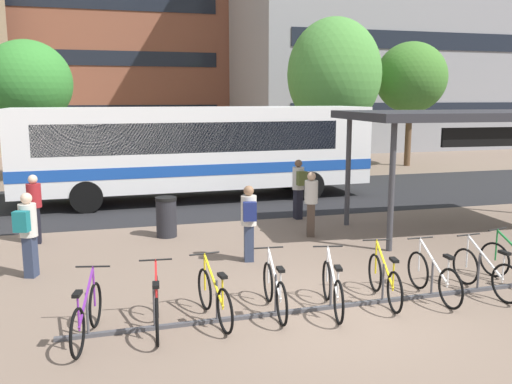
% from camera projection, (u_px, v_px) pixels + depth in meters
% --- Properties ---
extents(ground, '(200.00, 200.00, 0.00)m').
position_uv_depth(ground, '(343.00, 314.00, 8.89)').
color(ground, '#7A6656').
extents(bus_lane_asphalt, '(80.00, 7.20, 0.01)m').
position_uv_depth(bus_lane_asphalt, '(216.00, 198.00, 19.01)').
color(bus_lane_asphalt, '#232326').
rests_on(bus_lane_asphalt, ground).
extents(city_bus, '(12.08, 2.86, 3.20)m').
position_uv_depth(city_bus, '(199.00, 149.00, 18.55)').
color(city_bus, white).
rests_on(city_bus, ground).
extents(bike_rack, '(8.84, 0.20, 0.70)m').
position_uv_depth(bike_rack, '(331.00, 304.00, 9.10)').
color(bike_rack, '#47474C').
rests_on(bike_rack, ground).
extents(parked_bicycle_purple_0, '(0.57, 1.69, 0.99)m').
position_uv_depth(parked_bicycle_purple_0, '(87.00, 316.00, 7.86)').
color(parked_bicycle_purple_0, black).
rests_on(parked_bicycle_purple_0, ground).
extents(parked_bicycle_red_1, '(0.52, 1.72, 0.99)m').
position_uv_depth(parked_bicycle_red_1, '(157.00, 307.00, 8.20)').
color(parked_bicycle_red_1, black).
rests_on(parked_bicycle_red_1, ground).
extents(parked_bicycle_yellow_2, '(0.52, 1.72, 0.99)m').
position_uv_depth(parked_bicycle_yellow_2, '(214.00, 298.00, 8.58)').
color(parked_bicycle_yellow_2, black).
rests_on(parked_bicycle_yellow_2, ground).
extents(parked_bicycle_white_3, '(0.52, 1.72, 0.99)m').
position_uv_depth(parked_bicycle_white_3, '(275.00, 290.00, 8.90)').
color(parked_bicycle_white_3, black).
rests_on(parked_bicycle_white_3, ground).
extents(parked_bicycle_white_4, '(0.57, 1.69, 0.99)m').
position_uv_depth(parked_bicycle_white_4, '(332.00, 289.00, 8.97)').
color(parked_bicycle_white_4, black).
rests_on(parked_bicycle_white_4, ground).
extents(parked_bicycle_yellow_5, '(0.52, 1.71, 0.99)m').
position_uv_depth(parked_bicycle_yellow_5, '(384.00, 280.00, 9.39)').
color(parked_bicycle_yellow_5, black).
rests_on(parked_bicycle_yellow_5, ground).
extents(parked_bicycle_white_6, '(0.52, 1.72, 0.99)m').
position_uv_depth(parked_bicycle_white_6, '(434.00, 277.00, 9.55)').
color(parked_bicycle_white_6, black).
rests_on(parked_bicycle_white_6, ground).
extents(parked_bicycle_white_7, '(0.52, 1.72, 0.99)m').
position_uv_depth(parked_bicycle_white_7, '(485.00, 273.00, 9.78)').
color(parked_bicycle_white_7, black).
rests_on(parked_bicycle_white_7, ground).
extents(transit_shelter, '(7.15, 3.83, 3.18)m').
position_uv_depth(transit_shelter, '(481.00, 118.00, 13.92)').
color(transit_shelter, '#38383D').
rests_on(transit_shelter, ground).
extents(commuter_red_pack_0, '(0.35, 0.53, 1.70)m').
position_uv_depth(commuter_red_pack_0, '(35.00, 204.00, 13.08)').
color(commuter_red_pack_0, black).
rests_on(commuter_red_pack_0, ground).
extents(commuter_navy_pack_1, '(0.40, 0.57, 1.67)m').
position_uv_depth(commuter_navy_pack_1, '(249.00, 219.00, 11.59)').
color(commuter_navy_pack_1, '#2D3851').
rests_on(commuter_navy_pack_1, ground).
extents(commuter_navy_pack_2, '(0.46, 0.59, 1.67)m').
position_uv_depth(commuter_navy_pack_2, '(311.00, 199.00, 13.75)').
color(commuter_navy_pack_2, '#47382D').
rests_on(commuter_navy_pack_2, ground).
extents(commuter_olive_pack_3, '(0.36, 0.54, 1.75)m').
position_uv_depth(commuter_olive_pack_3, '(299.00, 185.00, 15.65)').
color(commuter_olive_pack_3, black).
rests_on(commuter_olive_pack_3, ground).
extents(commuter_teal_pack_4, '(0.46, 0.59, 1.70)m').
position_uv_depth(commuter_teal_pack_4, '(28.00, 229.00, 10.55)').
color(commuter_teal_pack_4, '#2D3851').
rests_on(commuter_teal_pack_4, ground).
extents(trash_bin, '(0.55, 0.55, 1.03)m').
position_uv_depth(trash_bin, '(166.00, 217.00, 13.75)').
color(trash_bin, '#232328').
rests_on(trash_bin, ground).
extents(street_tree_0, '(4.41, 4.41, 7.21)m').
position_uv_depth(street_tree_0, '(334.00, 74.00, 25.24)').
color(street_tree_0, brown).
rests_on(street_tree_0, ground).
extents(street_tree_2, '(3.60, 3.60, 6.30)m').
position_uv_depth(street_tree_2, '(411.00, 78.00, 27.34)').
color(street_tree_2, brown).
rests_on(street_tree_2, ground).
extents(street_tree_3, '(3.61, 3.61, 5.87)m').
position_uv_depth(street_tree_3, '(28.00, 83.00, 22.20)').
color(street_tree_3, brown).
rests_on(street_tree_3, ground).
extents(building_right_wing, '(22.91, 10.46, 17.58)m').
position_uv_depth(building_right_wing, '(400.00, 23.00, 38.72)').
color(building_right_wing, gray).
rests_on(building_right_wing, ground).
extents(building_centre_block, '(19.48, 12.86, 15.95)m').
position_uv_depth(building_centre_block, '(102.00, 44.00, 45.49)').
color(building_centre_block, brown).
rests_on(building_centre_block, ground).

